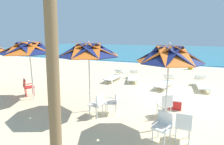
# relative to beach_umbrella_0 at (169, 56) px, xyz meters

# --- Properties ---
(ground_plane) EXTENTS (80.00, 80.00, 0.00)m
(ground_plane) POSITION_rel_beach_umbrella_0_xyz_m (0.27, 3.16, -2.36)
(ground_plane) COLOR beige
(sea) EXTENTS (80.00, 36.00, 0.10)m
(sea) POSITION_rel_beach_umbrella_0_xyz_m (0.27, 31.59, -2.31)
(sea) COLOR teal
(sea) RESTS_ON ground
(surf_foam) EXTENTS (80.00, 0.70, 0.01)m
(surf_foam) POSITION_rel_beach_umbrella_0_xyz_m (0.27, 13.29, -2.35)
(surf_foam) COLOR white
(surf_foam) RESTS_ON ground
(beach_umbrella_0) EXTENTS (1.96, 1.96, 2.74)m
(beach_umbrella_0) POSITION_rel_beach_umbrella_0_xyz_m (0.00, 0.00, 0.00)
(beach_umbrella_0) COLOR silver
(beach_umbrella_0) RESTS_ON ground
(plastic_chair_0) EXTENTS (0.56, 0.58, 0.87)m
(plastic_chair_0) POSITION_rel_beach_umbrella_0_xyz_m (0.00, -0.75, -1.86)
(plastic_chair_0) COLOR white
(plastic_chair_0) RESTS_ON ground
(plastic_chair_1) EXTENTS (0.45, 0.47, 0.87)m
(plastic_chair_1) POSITION_rel_beach_umbrella_0_xyz_m (0.53, -0.52, -1.86)
(plastic_chair_1) COLOR white
(plastic_chair_1) RESTS_ON ground
(plastic_chair_2) EXTENTS (0.62, 0.63, 0.87)m
(plastic_chair_2) POSITION_rel_beach_umbrella_0_xyz_m (-0.08, 0.88, -1.86)
(plastic_chair_2) COLOR white
(plastic_chair_2) RESTS_ON ground
(beach_umbrella_1) EXTENTS (2.32, 2.32, 2.74)m
(beach_umbrella_1) POSITION_rel_beach_umbrella_0_xyz_m (-2.89, 0.36, 0.03)
(beach_umbrella_1) COLOR silver
(beach_umbrella_1) RESTS_ON ground
(plastic_chair_3) EXTENTS (0.54, 0.52, 0.87)m
(plastic_chair_3) POSITION_rel_beach_umbrella_0_xyz_m (-2.40, 0.03, -1.86)
(plastic_chair_3) COLOR white
(plastic_chair_3) RESTS_ON ground
(plastic_chair_4) EXTENTS (0.56, 0.53, 0.87)m
(plastic_chair_4) POSITION_rel_beach_umbrella_0_xyz_m (-1.96, 0.47, -1.86)
(plastic_chair_4) COLOR white
(plastic_chair_4) RESTS_ON ground
(beach_umbrella_2) EXTENTS (2.54, 2.54, 2.75)m
(beach_umbrella_2) POSITION_rel_beach_umbrella_0_xyz_m (-5.98, 0.53, 0.03)
(beach_umbrella_2) COLOR silver
(beach_umbrella_2) RESTS_ON ground
(plastic_chair_5) EXTENTS (0.62, 0.63, 0.87)m
(plastic_chair_5) POSITION_rel_beach_umbrella_0_xyz_m (-6.62, 0.81, -1.86)
(plastic_chair_5) COLOR red
(plastic_chair_5) RESTS_ON ground
(sun_lounger_0) EXTENTS (0.75, 2.18, 0.62)m
(sun_lounger_0) POSITION_rel_beach_umbrella_0_xyz_m (1.53, 5.37, -2.07)
(sun_lounger_0) COLOR white
(sun_lounger_0) RESTS_ON ground
(sun_lounger_1) EXTENTS (1.05, 2.23, 0.62)m
(sun_lounger_1) POSITION_rel_beach_umbrella_0_xyz_m (-0.46, 4.86, -2.07)
(sun_lounger_1) COLOR white
(sun_lounger_1) RESTS_ON ground
(sun_lounger_2) EXTENTS (1.05, 2.23, 0.62)m
(sun_lounger_2) POSITION_rel_beach_umbrella_0_xyz_m (-2.54, 5.73, -2.07)
(sun_lounger_2) COLOR white
(sun_lounger_2) RESTS_ON ground
(sun_lounger_3) EXTENTS (0.78, 2.18, 0.62)m
(sun_lounger_3) POSITION_rel_beach_umbrella_0_xyz_m (-3.77, 5.31, -2.07)
(sun_lounger_3) COLOR white
(sun_lounger_3) RESTS_ON ground
(cooler_box) EXTENTS (0.50, 0.34, 0.40)m
(cooler_box) POSITION_rel_beach_umbrella_0_xyz_m (0.25, 1.81, -2.15)
(cooler_box) COLOR red
(cooler_box) RESTS_ON ground
(beachgoer_seated) EXTENTS (0.30, 0.93, 0.92)m
(beachgoer_seated) POSITION_rel_beach_umbrella_0_xyz_m (1.15, 11.63, -2.06)
(beachgoer_seated) COLOR yellow
(beachgoer_seated) RESTS_ON ground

